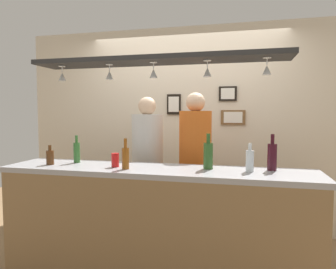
{
  "coord_description": "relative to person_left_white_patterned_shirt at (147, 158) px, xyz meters",
  "views": [
    {
      "loc": [
        0.72,
        -2.86,
        1.51
      ],
      "look_at": [
        0.0,
        0.1,
        1.29
      ],
      "focal_mm": 32.9,
      "sensor_mm": 36.0,
      "label": 1
    }
  ],
  "objects": [
    {
      "name": "hanging_wineglass_center_right",
      "position": [
        1.19,
        -0.68,
        0.83
      ],
      "size": [
        0.07,
        0.07,
        0.13
      ],
      "color": "silver",
      "rests_on": "overhead_glass_rack"
    },
    {
      "name": "hanging_wineglass_left",
      "position": [
        -0.14,
        -0.66,
        0.83
      ],
      "size": [
        0.07,
        0.07,
        0.13
      ],
      "color": "silver",
      "rests_on": "overhead_glass_rack"
    },
    {
      "name": "bottle_wine_dark_red",
      "position": [
        1.25,
        -0.56,
        0.14
      ],
      "size": [
        0.08,
        0.08,
        0.3
      ],
      "color": "#380F19",
      "rests_on": "bar_counter"
    },
    {
      "name": "bottle_beer_green_import",
      "position": [
        -0.52,
        -0.59,
        0.12
      ],
      "size": [
        0.06,
        0.06,
        0.26
      ],
      "color": "#336B2D",
      "rests_on": "bar_counter"
    },
    {
      "name": "bottle_soda_clear",
      "position": [
        1.07,
        -0.66,
        0.11
      ],
      "size": [
        0.06,
        0.06,
        0.23
      ],
      "color": "silver",
      "rests_on": "bar_counter"
    },
    {
      "name": "picture_frame_lower_pair",
      "position": [
        0.89,
        0.71,
        0.44
      ],
      "size": [
        0.3,
        0.02,
        0.18
      ],
      "color": "brown",
      "rests_on": "back_wall"
    },
    {
      "name": "person_middle_orange_shirt",
      "position": [
        0.53,
        -0.0,
        0.03
      ],
      "size": [
        0.34,
        0.34,
        1.71
      ],
      "color": "#2D334C",
      "rests_on": "ground_plane"
    },
    {
      "name": "picture_frame_upper_small",
      "position": [
        0.82,
        0.71,
        0.73
      ],
      "size": [
        0.22,
        0.02,
        0.18
      ],
      "color": "black",
      "rests_on": "back_wall"
    },
    {
      "name": "picture_frame_crest",
      "position": [
        0.14,
        0.71,
        0.6
      ],
      "size": [
        0.18,
        0.02,
        0.26
      ],
      "color": "black",
      "rests_on": "back_wall"
    },
    {
      "name": "bar_counter",
      "position": [
        0.29,
        -0.85,
        -0.32
      ],
      "size": [
        2.7,
        0.55,
        1.03
      ],
      "color": "#99999E",
      "rests_on": "ground_plane"
    },
    {
      "name": "ground_plane",
      "position": [
        0.29,
        -0.34,
        -1.01
      ],
      "size": [
        8.0,
        8.0,
        0.0
      ],
      "primitive_type": "plane",
      "color": "olive"
    },
    {
      "name": "back_wall",
      "position": [
        0.29,
        0.76,
        0.29
      ],
      "size": [
        4.4,
        0.06,
        2.6
      ],
      "primitive_type": "cube",
      "color": "beige",
      "rests_on": "ground_plane"
    },
    {
      "name": "hanging_wineglass_far_left",
      "position": [
        -0.6,
        -0.67,
        0.83
      ],
      "size": [
        0.07,
        0.07,
        0.13
      ],
      "color": "silver",
      "rests_on": "overhead_glass_rack"
    },
    {
      "name": "overhead_glass_rack",
      "position": [
        0.29,
        -0.64,
        0.94
      ],
      "size": [
        2.2,
        0.36,
        0.04
      ],
      "primitive_type": "cube",
      "color": "black"
    },
    {
      "name": "hanging_wineglass_center",
      "position": [
        0.73,
        -0.66,
        0.83
      ],
      "size": [
        0.07,
        0.07,
        0.13
      ],
      "color": "silver",
      "rests_on": "overhead_glass_rack"
    },
    {
      "name": "person_left_white_patterned_shirt",
      "position": [
        0.0,
        0.0,
        0.0
      ],
      "size": [
        0.34,
        0.34,
        1.67
      ],
      "color": "#2D334C",
      "rests_on": "ground_plane"
    },
    {
      "name": "bottle_champagne_green",
      "position": [
        0.73,
        -0.62,
        0.14
      ],
      "size": [
        0.08,
        0.08,
        0.3
      ],
      "color": "#2D5623",
      "rests_on": "bar_counter"
    },
    {
      "name": "hanging_wineglass_center_left",
      "position": [
        0.27,
        -0.68,
        0.83
      ],
      "size": [
        0.07,
        0.07,
        0.13
      ],
      "color": "silver",
      "rests_on": "overhead_glass_rack"
    },
    {
      "name": "bottle_beer_brown_stubby",
      "position": [
        -0.69,
        -0.75,
        0.09
      ],
      "size": [
        0.07,
        0.07,
        0.18
      ],
      "color": "#512D14",
      "rests_on": "bar_counter"
    },
    {
      "name": "bottle_beer_amber_tall",
      "position": [
        0.06,
        -0.8,
        0.12
      ],
      "size": [
        0.06,
        0.06,
        0.26
      ],
      "color": "brown",
      "rests_on": "bar_counter"
    },
    {
      "name": "drink_can",
      "position": [
        -0.07,
        -0.72,
        0.08
      ],
      "size": [
        0.07,
        0.07,
        0.12
      ],
      "primitive_type": "cylinder",
      "color": "red",
      "rests_on": "bar_counter"
    }
  ]
}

